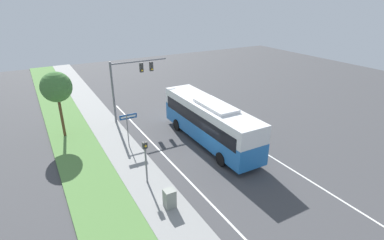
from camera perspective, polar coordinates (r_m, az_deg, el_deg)
ground_plane at (r=23.95m, az=4.56°, el=-6.62°), size 80.00×80.00×0.00m
sidewalk at (r=21.53m, az=-9.52°, el=-10.42°), size 2.80×80.00×0.12m
grass_verge at (r=20.92m, az=-17.93°, el=-12.47°), size 3.60×80.00×0.10m
lane_divider_near at (r=22.38m, az=-3.21°, el=-8.86°), size 0.14×30.00×0.01m
lane_divider_far at (r=25.92m, az=11.21°, el=-4.57°), size 0.14×30.00×0.01m
bus at (r=24.92m, az=3.34°, el=-0.00°), size 2.73×11.58×3.78m
signal_gantry at (r=29.52m, az=-11.79°, el=7.82°), size 5.68×0.41×6.08m
pedestrian_signal at (r=19.66m, az=-8.83°, el=-6.78°), size 0.28×0.34×3.13m
street_sign at (r=24.68m, az=-12.10°, el=-0.72°), size 1.44×0.08×2.96m
utility_cabinet at (r=18.20m, az=-4.30°, el=-14.66°), size 0.64×0.61×1.15m
roadside_tree at (r=27.59m, az=-24.43°, el=5.69°), size 2.57×2.57×5.78m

